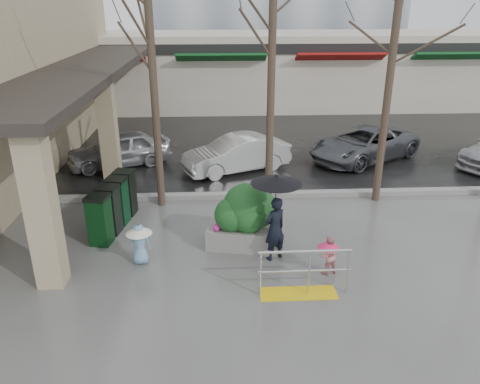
{
  "coord_description": "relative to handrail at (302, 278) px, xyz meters",
  "views": [
    {
      "loc": [
        -0.35,
        -9.32,
        5.65
      ],
      "look_at": [
        0.22,
        1.28,
        1.3
      ],
      "focal_mm": 35.0,
      "sensor_mm": 36.0,
      "label": 1
    }
  ],
  "objects": [
    {
      "name": "car_b",
      "position": [
        -0.99,
        7.66,
        0.25
      ],
      "size": [
        4.04,
        2.75,
        1.26
      ],
      "primitive_type": "imported",
      "rotation": [
        0.0,
        0.0,
        -1.16
      ],
      "color": "silver",
      "rests_on": "ground"
    },
    {
      "name": "pillar_back",
      "position": [
        -5.26,
        7.2,
        1.37
      ],
      "size": [
        0.55,
        0.55,
        3.5
      ],
      "primitive_type": "cube",
      "color": "tan",
      "rests_on": "ground"
    },
    {
      "name": "storefront_row",
      "position": [
        0.64,
        19.17,
        1.64
      ],
      "size": [
        34.0,
        6.74,
        4.0
      ],
      "color": "beige",
      "rests_on": "ground"
    },
    {
      "name": "canopy_slab",
      "position": [
        -6.16,
        9.2,
        3.25
      ],
      "size": [
        2.8,
        18.0,
        0.25
      ],
      "primitive_type": "cube",
      "color": "#2D2823",
      "rests_on": "pillar_front"
    },
    {
      "name": "tree_midwest",
      "position": [
        -0.16,
        4.8,
        4.86
      ],
      "size": [
        3.2,
        3.2,
        7.0
      ],
      "color": "#382B21",
      "rests_on": "ground"
    },
    {
      "name": "car_c",
      "position": [
        3.9,
        8.66,
        0.25
      ],
      "size": [
        4.95,
        4.2,
        1.26
      ],
      "primitive_type": "imported",
      "rotation": [
        0.0,
        0.0,
        -1.0
      ],
      "color": "#525559",
      "rests_on": "ground"
    },
    {
      "name": "planter",
      "position": [
        -1.0,
        2.16,
        0.4
      ],
      "size": [
        2.01,
        1.27,
        1.63
      ],
      "rotation": [
        0.0,
        0.0,
        -0.19
      ],
      "color": "gray",
      "rests_on": "ground"
    },
    {
      "name": "child_pink",
      "position": [
        0.72,
        0.77,
        0.14
      ],
      "size": [
        0.52,
        0.5,
        0.9
      ],
      "rotation": [
        0.0,
        0.0,
        3.44
      ],
      "color": "#D7838E",
      "rests_on": "ground"
    },
    {
      "name": "ground",
      "position": [
        -1.36,
        1.2,
        -0.38
      ],
      "size": [
        120.0,
        120.0,
        0.0
      ],
      "primitive_type": "plane",
      "color": "#51514F",
      "rests_on": "ground"
    },
    {
      "name": "car_a",
      "position": [
        -5.25,
        8.46,
        0.25
      ],
      "size": [
        3.99,
        2.78,
        1.26
      ],
      "primitive_type": "imported",
      "rotation": [
        0.0,
        0.0,
        -1.18
      ],
      "color": "#AAABAF",
      "rests_on": "ground"
    },
    {
      "name": "tree_west",
      "position": [
        -3.36,
        4.8,
        4.71
      ],
      "size": [
        3.2,
        3.2,
        6.8
      ],
      "color": "#382B21",
      "rests_on": "ground"
    },
    {
      "name": "woman",
      "position": [
        -0.39,
        1.47,
        0.91
      ],
      "size": [
        1.16,
        1.16,
        2.12
      ],
      "rotation": [
        0.0,
        0.0,
        3.69
      ],
      "color": "black",
      "rests_on": "ground"
    },
    {
      "name": "curb",
      "position": [
        -1.36,
        5.2,
        -0.3
      ],
      "size": [
        120.0,
        0.3,
        0.15
      ],
      "primitive_type": "cube",
      "color": "gray",
      "rests_on": "ground"
    },
    {
      "name": "street_asphalt",
      "position": [
        -1.36,
        23.2,
        -0.37
      ],
      "size": [
        120.0,
        36.0,
        0.01
      ],
      "primitive_type": "cube",
      "color": "black",
      "rests_on": "ground"
    },
    {
      "name": "child_blue",
      "position": [
        -3.49,
        1.43,
        0.23
      ],
      "size": [
        0.6,
        0.6,
        0.99
      ],
      "rotation": [
        0.0,
        0.0,
        3.21
      ],
      "color": "#73A5CC",
      "rests_on": "ground"
    },
    {
      "name": "handrail",
      "position": [
        0.0,
        0.0,
        0.0
      ],
      "size": [
        1.9,
        0.5,
        1.03
      ],
      "color": "yellow",
      "rests_on": "ground"
    },
    {
      "name": "news_boxes",
      "position": [
        -4.45,
        3.33,
        0.27
      ],
      "size": [
        0.93,
        2.37,
        1.29
      ],
      "rotation": [
        0.0,
        0.0,
        -0.18
      ],
      "color": "#0C3515",
      "rests_on": "ground"
    },
    {
      "name": "tree_mideast",
      "position": [
        3.14,
        4.8,
        4.48
      ],
      "size": [
        3.2,
        3.2,
        6.5
      ],
      "color": "#382B21",
      "rests_on": "ground"
    },
    {
      "name": "pillar_front",
      "position": [
        -5.26,
        0.7,
        1.37
      ],
      "size": [
        0.55,
        0.55,
        3.5
      ],
      "primitive_type": "cube",
      "color": "tan",
      "rests_on": "ground"
    }
  ]
}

